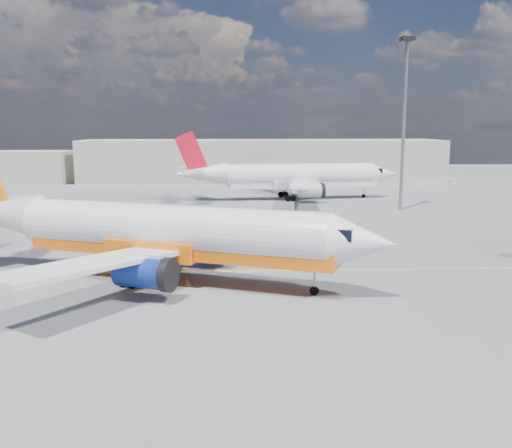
{
  "coord_description": "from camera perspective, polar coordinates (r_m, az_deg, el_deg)",
  "views": [
    {
      "loc": [
        -1.96,
        -38.07,
        10.61
      ],
      "look_at": [
        0.14,
        3.31,
        3.5
      ],
      "focal_mm": 40.0,
      "sensor_mm": 36.0,
      "label": 1
    }
  ],
  "objects": [
    {
      "name": "ground",
      "position": [
        39.57,
        0.04,
        -5.82
      ],
      "size": [
        240.0,
        240.0,
        0.0
      ],
      "primitive_type": "plane",
      "color": "#5A5B5F",
      "rests_on": "ground"
    },
    {
      "name": "taxi_line",
      "position": [
        42.47,
        -0.17,
        -4.72
      ],
      "size": [
        70.0,
        0.15,
        0.01
      ],
      "primitive_type": "cube",
      "color": "yellow",
      "rests_on": "ground"
    },
    {
      "name": "terminal_main",
      "position": [
        113.48,
        0.62,
        6.4
      ],
      "size": [
        70.0,
        14.0,
        8.0
      ],
      "primitive_type": "cube",
      "color": "beige",
      "rests_on": "ground"
    },
    {
      "name": "main_jet",
      "position": [
        39.96,
        -9.8,
        -0.8
      ],
      "size": [
        33.26,
        25.11,
        10.2
      ],
      "rotation": [
        0.0,
        0.0,
        -0.39
      ],
      "color": "white",
      "rests_on": "ground"
    },
    {
      "name": "second_jet",
      "position": [
        83.93,
        3.73,
        4.75
      ],
      "size": [
        33.1,
        25.98,
        10.02
      ],
      "rotation": [
        0.0,
        0.0,
        0.12
      ],
      "color": "white",
      "rests_on": "ground"
    },
    {
      "name": "traffic_cone",
      "position": [
        38.92,
        -6.88,
        -5.74
      ],
      "size": [
        0.4,
        0.4,
        0.56
      ],
      "color": "white",
      "rests_on": "ground"
    },
    {
      "name": "floodlight_mast",
      "position": [
        74.9,
        14.62,
        11.14
      ],
      "size": [
        1.56,
        1.56,
        21.42
      ],
      "color": "gray",
      "rests_on": "ground"
    }
  ]
}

